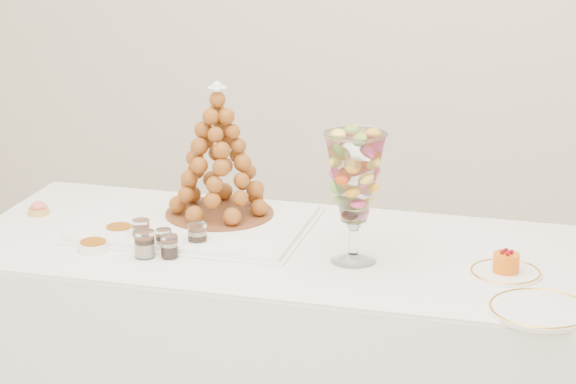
% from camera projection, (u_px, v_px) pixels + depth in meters
% --- Properties ---
extents(buffet_table, '(2.03, 0.90, 0.75)m').
position_uv_depth(buffet_table, '(303.00, 365.00, 3.34)').
color(buffet_table, white).
rests_on(buffet_table, ground).
extents(lace_tray, '(0.68, 0.53, 0.02)m').
position_uv_depth(lace_tray, '(196.00, 223.00, 3.39)').
color(lace_tray, white).
rests_on(lace_tray, buffet_table).
extents(macaron_vase, '(0.17, 0.17, 0.37)m').
position_uv_depth(macaron_vase, '(355.00, 179.00, 3.05)').
color(macaron_vase, white).
rests_on(macaron_vase, buffet_table).
extents(cake_plate, '(0.19, 0.19, 0.01)m').
position_uv_depth(cake_plate, '(505.00, 273.00, 3.02)').
color(cake_plate, white).
rests_on(cake_plate, buffet_table).
extents(spare_plate, '(0.26, 0.26, 0.01)m').
position_uv_depth(spare_plate, '(540.00, 310.00, 2.78)').
color(spare_plate, white).
rests_on(spare_plate, buffet_table).
extents(pink_tart, '(0.07, 0.07, 0.04)m').
position_uv_depth(pink_tart, '(39.00, 209.00, 3.50)').
color(pink_tart, tan).
rests_on(pink_tart, buffet_table).
extents(verrine_a, '(0.06, 0.06, 0.07)m').
position_uv_depth(verrine_a, '(141.00, 231.00, 3.25)').
color(verrine_a, white).
rests_on(verrine_a, buffet_table).
extents(verrine_b, '(0.06, 0.06, 0.06)m').
position_uv_depth(verrine_b, '(164.00, 240.00, 3.19)').
color(verrine_b, white).
rests_on(verrine_b, buffet_table).
extents(verrine_c, '(0.07, 0.07, 0.07)m').
position_uv_depth(verrine_c, '(197.00, 235.00, 3.21)').
color(verrine_c, white).
rests_on(verrine_c, buffet_table).
extents(verrine_d, '(0.07, 0.07, 0.08)m').
position_uv_depth(verrine_d, '(145.00, 244.00, 3.14)').
color(verrine_d, white).
rests_on(verrine_d, buffet_table).
extents(verrine_e, '(0.06, 0.06, 0.07)m').
position_uv_depth(verrine_e, '(169.00, 247.00, 3.14)').
color(verrine_e, white).
rests_on(verrine_e, buffet_table).
extents(ramekin_back, '(0.08, 0.08, 0.03)m').
position_uv_depth(ramekin_back, '(119.00, 231.00, 3.32)').
color(ramekin_back, white).
rests_on(ramekin_back, buffet_table).
extents(ramekin_front, '(0.08, 0.08, 0.03)m').
position_uv_depth(ramekin_front, '(93.00, 247.00, 3.19)').
color(ramekin_front, white).
rests_on(ramekin_front, buffet_table).
extents(croquembouche, '(0.33, 0.33, 0.41)m').
position_uv_depth(croquembouche, '(218.00, 151.00, 3.38)').
color(croquembouche, brown).
rests_on(croquembouche, lace_tray).
extents(mousse_cake, '(0.07, 0.07, 0.06)m').
position_uv_depth(mousse_cake, '(506.00, 262.00, 3.01)').
color(mousse_cake, orange).
rests_on(mousse_cake, cake_plate).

